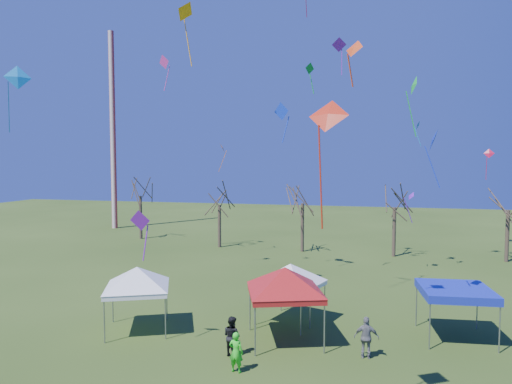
% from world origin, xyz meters
% --- Properties ---
extents(ground, '(140.00, 140.00, 0.00)m').
position_xyz_m(ground, '(0.00, 0.00, 0.00)').
color(ground, '#2C4415').
rests_on(ground, ground).
extents(radio_mast, '(0.70, 0.70, 25.00)m').
position_xyz_m(radio_mast, '(-28.00, 34.00, 12.50)').
color(radio_mast, silver).
rests_on(radio_mast, ground).
extents(tree_0, '(3.83, 3.83, 8.44)m').
position_xyz_m(tree_0, '(-20.85, 27.38, 6.49)').
color(tree_0, '#3D2D21').
rests_on(tree_0, ground).
extents(tree_1, '(3.42, 3.42, 7.54)m').
position_xyz_m(tree_1, '(-10.77, 24.65, 5.79)').
color(tree_1, '#3D2D21').
rests_on(tree_1, ground).
extents(tree_2, '(3.71, 3.71, 8.18)m').
position_xyz_m(tree_2, '(-2.37, 24.38, 6.29)').
color(tree_2, '#3D2D21').
rests_on(tree_2, ground).
extents(tree_3, '(3.59, 3.59, 7.91)m').
position_xyz_m(tree_3, '(6.03, 24.04, 6.08)').
color(tree_3, '#3D2D21').
rests_on(tree_3, ground).
extents(tree_4, '(3.58, 3.58, 7.89)m').
position_xyz_m(tree_4, '(15.36, 24.00, 6.06)').
color(tree_4, '#3D2D21').
rests_on(tree_4, ground).
extents(tent_white_west, '(4.01, 4.01, 3.81)m').
position_xyz_m(tent_white_west, '(-7.87, 2.11, 3.08)').
color(tent_white_west, gray).
rests_on(tent_white_west, ground).
extents(tent_white_mid, '(3.92, 3.92, 3.69)m').
position_xyz_m(tent_white_mid, '(-0.46, 5.06, 2.98)').
color(tent_white_mid, gray).
rests_on(tent_white_mid, ground).
extents(tent_red, '(4.49, 4.49, 4.17)m').
position_xyz_m(tent_red, '(-0.31, 2.46, 3.37)').
color(tent_red, gray).
rests_on(tent_red, ground).
extents(tent_blue, '(3.50, 3.50, 2.54)m').
position_xyz_m(tent_blue, '(7.72, 4.68, 2.34)').
color(tent_blue, gray).
rests_on(tent_blue, ground).
extents(person_green, '(0.66, 0.48, 1.68)m').
position_xyz_m(person_green, '(-1.70, -1.19, 0.84)').
color(person_green, '#29DB23').
rests_on(person_green, ground).
extents(person_grey, '(1.09, 0.47, 1.85)m').
position_xyz_m(person_grey, '(3.52, 1.43, 0.92)').
color(person_grey, slate).
rests_on(person_grey, ground).
extents(person_dark, '(1.08, 1.01, 1.78)m').
position_xyz_m(person_dark, '(-2.32, 0.31, 0.89)').
color(person_dark, black).
rests_on(person_dark, ground).
extents(kite_22, '(0.88, 0.95, 2.51)m').
position_xyz_m(kite_22, '(6.83, 18.14, 5.88)').
color(kite_22, '#6D1CC5').
rests_on(kite_22, ground).
extents(kite_18, '(0.89, 0.49, 2.22)m').
position_xyz_m(kite_18, '(1.75, 9.09, 15.48)').
color(kite_18, '#6F17A3').
rests_on(kite_18, ground).
extents(kite_27, '(0.69, 1.10, 2.59)m').
position_xyz_m(kite_27, '(6.15, 2.22, 9.55)').
color(kite_27, '#1228C9').
rests_on(kite_27, ground).
extents(kite_12, '(0.89, 0.49, 2.66)m').
position_xyz_m(kite_12, '(13.54, 23.37, 9.24)').
color(kite_12, '#C01235').
rests_on(kite_12, ground).
extents(kite_5, '(1.36, 1.04, 3.93)m').
position_xyz_m(kite_5, '(2.25, -5.16, 9.96)').
color(kite_5, red).
rests_on(kite_5, ground).
extents(kite_2, '(1.39, 1.04, 3.28)m').
position_xyz_m(kite_2, '(-14.18, 19.58, 17.46)').
color(kite_2, '#F937A5').
rests_on(kite_2, ground).
extents(kite_13, '(0.92, 1.18, 2.68)m').
position_xyz_m(kite_13, '(-9.25, 20.96, 9.83)').
color(kite_13, orange).
rests_on(kite_13, ground).
extents(kite_24, '(0.71, 0.78, 2.16)m').
position_xyz_m(kite_24, '(-0.48, 13.19, 14.99)').
color(kite_24, '#169427').
rests_on(kite_24, ground).
extents(kite_17, '(0.61, 1.05, 3.13)m').
position_xyz_m(kite_17, '(5.67, 6.16, 12.49)').
color(kite_17, green).
rests_on(kite_17, ground).
extents(kite_11, '(1.31, 1.01, 2.96)m').
position_xyz_m(kite_11, '(-2.61, 14.35, 12.27)').
color(kite_11, '#1436DC').
rests_on(kite_11, ground).
extents(kite_14, '(1.45, 1.42, 3.89)m').
position_xyz_m(kite_14, '(-16.28, 4.08, 13.48)').
color(kite_14, '#137FD2').
rests_on(kite_14, ground).
extents(kite_25, '(0.92, 0.87, 1.77)m').
position_xyz_m(kite_25, '(2.85, -0.82, 12.89)').
color(kite_25, '#DE4114').
rests_on(kite_25, ground).
extents(kite_8, '(1.16, 1.44, 3.62)m').
position_xyz_m(kite_8, '(-6.82, 6.29, 17.17)').
color(kite_8, '#FFA00D').
rests_on(kite_8, ground).
extents(kite_19, '(0.56, 0.77, 1.92)m').
position_xyz_m(kite_19, '(7.10, 17.09, 11.26)').
color(kite_19, blue).
rests_on(kite_19, ground).
extents(kite_1, '(1.01, 0.52, 2.30)m').
position_xyz_m(kite_1, '(-6.53, 0.02, 5.97)').
color(kite_1, purple).
rests_on(kite_1, ground).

